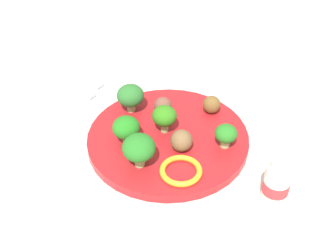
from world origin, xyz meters
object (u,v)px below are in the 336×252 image
at_px(broccoli_floret_back_left, 164,116).
at_px(broccoli_floret_near_rim, 139,148).
at_px(broccoli_floret_front_right, 131,96).
at_px(knife, 70,86).
at_px(meatball_mid_right, 182,141).
at_px(plate, 168,138).
at_px(meatball_far_rim, 212,105).
at_px(pepper_ring_back_left, 181,171).
at_px(napkin, 74,83).
at_px(broccoli_floret_front_left, 126,128).
at_px(broccoli_floret_far_rim, 226,134).
at_px(meatball_back_left, 163,106).
at_px(yogurt_bottle, 276,183).
at_px(fork, 82,78).

xyz_separation_m(broccoli_floret_back_left, broccoli_floret_near_rim, (0.02, -0.09, 0.00)).
xyz_separation_m(broccoli_floret_front_right, knife, (-0.16, -0.00, -0.04)).
height_order(meatball_mid_right, knife, meatball_mid_right).
bearing_deg(plate, broccoli_floret_back_left, 154.37).
relative_size(plate, meatball_far_rim, 8.53).
distance_m(broccoli_floret_back_left, pepper_ring_back_left, 0.11).
height_order(broccoli_floret_front_right, napkin, broccoli_floret_front_right).
bearing_deg(meatball_far_rim, broccoli_floret_front_right, -146.49).
relative_size(broccoli_floret_front_left, napkin, 0.29).
bearing_deg(meatball_mid_right, plate, 156.72).
relative_size(broccoli_floret_back_left, broccoli_floret_front_right, 0.94).
distance_m(broccoli_floret_far_rim, pepper_ring_back_left, 0.10).
bearing_deg(broccoli_floret_back_left, broccoli_floret_front_right, 171.17).
xyz_separation_m(broccoli_floret_back_left, pepper_ring_back_left, (0.08, -0.07, -0.03)).
height_order(meatball_back_left, pepper_ring_back_left, meatball_back_left).
height_order(broccoli_floret_back_left, broccoli_floret_far_rim, broccoli_floret_back_left).
bearing_deg(plate, broccoli_floret_front_right, 169.05).
height_order(broccoli_floret_front_right, meatball_far_rim, broccoli_floret_front_right).
bearing_deg(pepper_ring_back_left, broccoli_floret_far_rim, 75.00).
bearing_deg(yogurt_bottle, meatball_back_left, 165.93).
relative_size(broccoli_floret_far_rim, meatball_far_rim, 1.28).
bearing_deg(plate, meatball_far_rim, 74.79).
bearing_deg(meatball_far_rim, broccoli_floret_front_left, -115.92).
height_order(broccoli_floret_back_left, meatball_back_left, broccoli_floret_back_left).
relative_size(plate, broccoli_floret_near_rim, 4.84).
bearing_deg(meatball_mid_right, meatball_back_left, 142.86).
bearing_deg(broccoli_floret_front_left, broccoli_floret_back_left, 58.45).
bearing_deg(napkin, broccoli_floret_front_left, -22.22).
relative_size(meatball_mid_right, napkin, 0.22).
height_order(meatball_mid_right, fork, meatball_mid_right).
xyz_separation_m(broccoli_floret_far_rim, broccoli_floret_front_left, (-0.14, -0.09, 0.00)).
bearing_deg(meatball_mid_right, yogurt_bottle, -0.04).
height_order(broccoli_floret_front_right, meatball_mid_right, broccoli_floret_front_right).
height_order(plate, meatball_mid_right, meatball_mid_right).
distance_m(broccoli_floret_front_right, knife, 0.17).
xyz_separation_m(fork, knife, (-0.00, -0.04, -0.00)).
bearing_deg(napkin, yogurt_bottle, -6.43).
height_order(meatball_far_rim, yogurt_bottle, yogurt_bottle).
distance_m(broccoli_floret_far_rim, yogurt_bottle, 0.12).
distance_m(broccoli_floret_near_rim, broccoli_floret_far_rim, 0.15).
height_order(broccoli_floret_far_rim, fork, broccoli_floret_far_rim).
relative_size(fork, knife, 0.83).
xyz_separation_m(broccoli_floret_front_left, pepper_ring_back_left, (0.12, -0.01, -0.02)).
relative_size(broccoli_floret_back_left, fork, 0.42).
relative_size(plate, meatball_mid_right, 7.56).
height_order(plate, pepper_ring_back_left, pepper_ring_back_left).
height_order(broccoli_floret_front_left, knife, broccoli_floret_front_left).
height_order(broccoli_floret_front_left, fork, broccoli_floret_front_left).
bearing_deg(broccoli_floret_front_left, meatball_mid_right, 23.01).
height_order(broccoli_floret_back_left, broccoli_floret_front_right, broccoli_floret_front_right).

